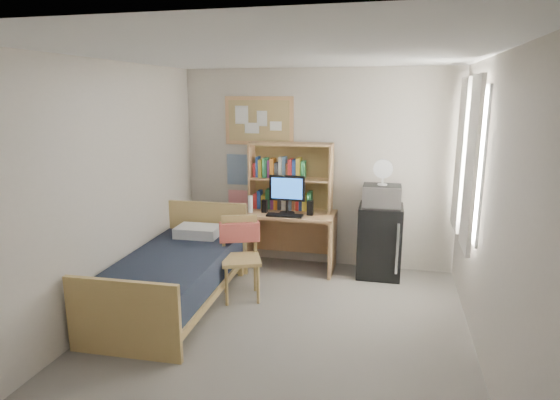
% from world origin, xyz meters
% --- Properties ---
extents(floor, '(3.60, 4.20, 0.02)m').
position_xyz_m(floor, '(0.00, 0.00, -0.01)').
color(floor, gray).
rests_on(floor, ground).
extents(ceiling, '(3.60, 4.20, 0.02)m').
position_xyz_m(ceiling, '(0.00, 0.00, 2.60)').
color(ceiling, white).
rests_on(ceiling, wall_back).
extents(wall_back, '(3.60, 0.04, 2.60)m').
position_xyz_m(wall_back, '(0.00, 2.10, 1.30)').
color(wall_back, beige).
rests_on(wall_back, floor).
extents(wall_front, '(3.60, 0.04, 2.60)m').
position_xyz_m(wall_front, '(0.00, -2.10, 1.30)').
color(wall_front, beige).
rests_on(wall_front, floor).
extents(wall_left, '(0.04, 4.20, 2.60)m').
position_xyz_m(wall_left, '(-1.80, 0.00, 1.30)').
color(wall_left, beige).
rests_on(wall_left, floor).
extents(wall_right, '(0.04, 4.20, 2.60)m').
position_xyz_m(wall_right, '(1.80, 0.00, 1.30)').
color(wall_right, beige).
rests_on(wall_right, floor).
extents(window_unit, '(0.10, 1.40, 1.70)m').
position_xyz_m(window_unit, '(1.75, 1.20, 1.60)').
color(window_unit, white).
rests_on(window_unit, wall_right).
extents(curtain_left, '(0.04, 0.55, 1.70)m').
position_xyz_m(curtain_left, '(1.72, 0.80, 1.60)').
color(curtain_left, white).
rests_on(curtain_left, wall_right).
extents(curtain_right, '(0.04, 0.55, 1.70)m').
position_xyz_m(curtain_right, '(1.72, 1.60, 1.60)').
color(curtain_right, white).
rests_on(curtain_right, wall_right).
extents(bulletin_board, '(0.94, 0.03, 0.64)m').
position_xyz_m(bulletin_board, '(-0.78, 2.08, 1.92)').
color(bulletin_board, tan).
rests_on(bulletin_board, wall_back).
extents(poster_wave, '(0.30, 0.01, 0.42)m').
position_xyz_m(poster_wave, '(-1.10, 2.09, 1.25)').
color(poster_wave, '#23528D').
rests_on(poster_wave, wall_back).
extents(poster_japan, '(0.28, 0.01, 0.36)m').
position_xyz_m(poster_japan, '(-1.10, 2.09, 0.78)').
color(poster_japan, red).
rests_on(poster_japan, wall_back).
extents(desk, '(1.23, 0.62, 0.76)m').
position_xyz_m(desk, '(-0.31, 1.77, 0.38)').
color(desk, tan).
rests_on(desk, floor).
extents(desk_chair, '(0.61, 0.61, 0.93)m').
position_xyz_m(desk_chair, '(-0.61, 0.73, 0.47)').
color(desk_chair, tan).
rests_on(desk_chair, floor).
extents(mini_fridge, '(0.54, 0.54, 0.91)m').
position_xyz_m(mini_fridge, '(0.87, 1.81, 0.46)').
color(mini_fridge, black).
rests_on(mini_fridge, floor).
extents(bed, '(1.10, 2.09, 0.57)m').
position_xyz_m(bed, '(-1.27, 0.37, 0.28)').
color(bed, black).
rests_on(bed, floor).
extents(hutch, '(1.09, 0.28, 0.89)m').
position_xyz_m(hutch, '(-0.31, 1.92, 1.21)').
color(hutch, tan).
rests_on(hutch, desk).
extents(monitor, '(0.46, 0.04, 0.49)m').
position_xyz_m(monitor, '(-0.31, 1.71, 1.01)').
color(monitor, black).
rests_on(monitor, desk).
extents(keyboard, '(0.46, 0.15, 0.02)m').
position_xyz_m(keyboard, '(-0.31, 1.57, 0.77)').
color(keyboard, black).
rests_on(keyboard, desk).
extents(speaker_left, '(0.07, 0.07, 0.16)m').
position_xyz_m(speaker_left, '(-0.61, 1.71, 0.85)').
color(speaker_left, black).
rests_on(speaker_left, desk).
extents(speaker_right, '(0.08, 0.08, 0.18)m').
position_xyz_m(speaker_right, '(-0.01, 1.72, 0.86)').
color(speaker_right, black).
rests_on(speaker_right, desk).
extents(water_bottle, '(0.06, 0.06, 0.22)m').
position_xyz_m(water_bottle, '(-0.79, 1.67, 0.87)').
color(water_bottle, white).
rests_on(water_bottle, desk).
extents(hoodie, '(0.48, 0.30, 0.22)m').
position_xyz_m(hoodie, '(-0.69, 0.92, 0.72)').
color(hoodie, '#D45B50').
rests_on(hoodie, desk_chair).
extents(microwave, '(0.46, 0.35, 0.27)m').
position_xyz_m(microwave, '(0.87, 1.79, 1.04)').
color(microwave, silver).
rests_on(microwave, mini_fridge).
extents(desk_fan, '(0.23, 0.23, 0.29)m').
position_xyz_m(desk_fan, '(0.87, 1.79, 1.32)').
color(desk_fan, white).
rests_on(desk_fan, microwave).
extents(pillow, '(0.53, 0.38, 0.12)m').
position_xyz_m(pillow, '(-1.29, 1.12, 0.63)').
color(pillow, white).
rests_on(pillow, bed).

